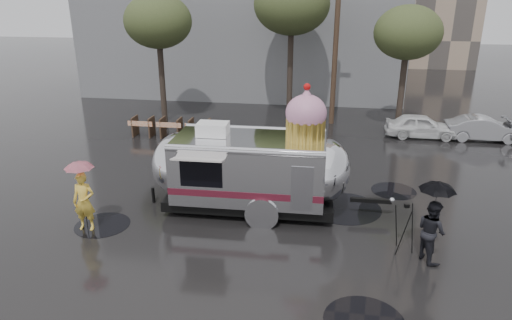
% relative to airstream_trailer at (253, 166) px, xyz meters
% --- Properties ---
extents(ground, '(120.00, 120.00, 0.00)m').
position_rel_airstream_trailer_xyz_m(ground, '(0.07, -2.54, -1.56)').
color(ground, black).
rests_on(ground, ground).
extents(puddles, '(11.19, 9.29, 0.01)m').
position_rel_airstream_trailer_xyz_m(puddles, '(2.00, -0.91, -1.56)').
color(puddles, black).
rests_on(puddles, ground).
extents(utility_pole, '(1.60, 0.28, 9.00)m').
position_rel_airstream_trailer_xyz_m(utility_pole, '(2.57, 11.46, 3.06)').
color(utility_pole, '#473323').
rests_on(utility_pole, ground).
extents(tree_left, '(3.64, 3.64, 6.95)m').
position_rel_airstream_trailer_xyz_m(tree_left, '(-6.93, 10.46, 3.92)').
color(tree_left, '#382D26').
rests_on(tree_left, ground).
extents(tree_mid, '(4.20, 4.20, 8.03)m').
position_rel_airstream_trailer_xyz_m(tree_mid, '(0.07, 12.46, 4.78)').
color(tree_mid, '#382D26').
rests_on(tree_mid, ground).
extents(tree_right, '(3.36, 3.36, 6.42)m').
position_rel_airstream_trailer_xyz_m(tree_right, '(6.07, 10.46, 3.49)').
color(tree_right, '#382D26').
rests_on(tree_right, ground).
extents(barricade_row, '(4.30, 0.80, 1.00)m').
position_rel_airstream_trailer_xyz_m(barricade_row, '(-5.48, 7.42, -1.04)').
color(barricade_row, '#473323').
rests_on(barricade_row, ground).
extents(airstream_trailer, '(8.27, 3.23, 4.45)m').
position_rel_airstream_trailer_xyz_m(airstream_trailer, '(0.00, 0.00, 0.00)').
color(airstream_trailer, silver).
rests_on(airstream_trailer, ground).
extents(person_left, '(0.70, 0.49, 1.87)m').
position_rel_airstream_trailer_xyz_m(person_left, '(-4.90, -2.23, -0.63)').
color(person_left, yellow).
rests_on(person_left, ground).
extents(umbrella_pink, '(1.07, 1.07, 2.28)m').
position_rel_airstream_trailer_xyz_m(umbrella_pink, '(-4.90, -2.23, 0.35)').
color(umbrella_pink, pink).
rests_on(umbrella_pink, ground).
extents(person_right, '(0.80, 0.97, 1.78)m').
position_rel_airstream_trailer_xyz_m(person_right, '(5.30, -2.35, -0.67)').
color(person_right, black).
rests_on(person_right, ground).
extents(umbrella_black, '(1.18, 1.18, 2.35)m').
position_rel_airstream_trailer_xyz_m(umbrella_black, '(5.30, -2.35, 0.39)').
color(umbrella_black, black).
rests_on(umbrella_black, ground).
extents(tripod, '(0.61, 0.59, 1.50)m').
position_rel_airstream_trailer_xyz_m(tripod, '(4.65, -2.03, -0.68)').
color(tripod, black).
rests_on(tripod, ground).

